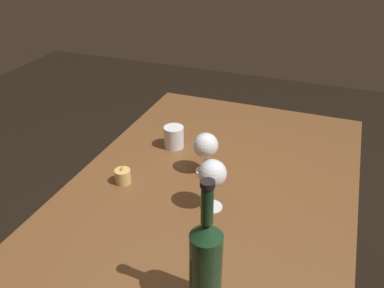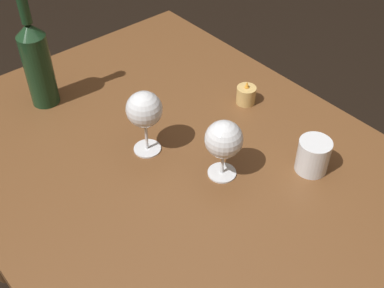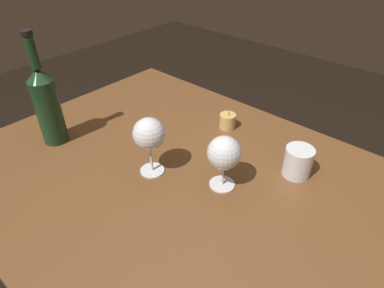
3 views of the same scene
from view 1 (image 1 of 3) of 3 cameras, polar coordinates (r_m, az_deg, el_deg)
name	(u,v)px [view 1 (image 1 of 3)]	position (r m, az deg, el deg)	size (l,w,h in m)	color
dining_table	(213,205)	(1.42, 2.89, -8.38)	(1.30, 0.90, 0.74)	brown
wine_glass_left	(206,146)	(1.36, 1.90, -0.28)	(0.08, 0.08, 0.15)	white
wine_glass_right	(212,175)	(1.19, 2.85, -4.26)	(0.08, 0.08, 0.16)	white
wine_bottle	(206,261)	(0.92, 1.93, -15.91)	(0.07, 0.07, 0.34)	#19381E
water_tumbler	(174,138)	(1.55, -2.53, 0.85)	(0.07, 0.07, 0.08)	white
votive_candle	(123,177)	(1.37, -9.55, -4.48)	(0.05, 0.05, 0.07)	#DBB266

